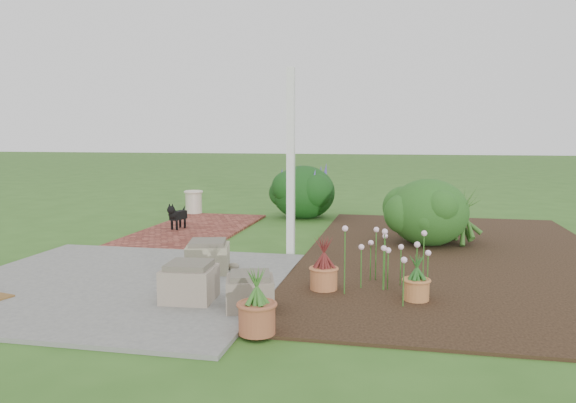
% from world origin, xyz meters
% --- Properties ---
extents(ground, '(80.00, 80.00, 0.00)m').
position_xyz_m(ground, '(0.00, 0.00, 0.00)').
color(ground, '#325F1E').
rests_on(ground, ground).
extents(concrete_patio, '(3.50, 3.50, 0.04)m').
position_xyz_m(concrete_patio, '(-1.25, -1.75, 0.02)').
color(concrete_patio, slate).
rests_on(concrete_patio, ground).
extents(brick_path, '(1.60, 3.50, 0.04)m').
position_xyz_m(brick_path, '(-1.70, 1.75, 0.02)').
color(brick_path, maroon).
rests_on(brick_path, ground).
extents(garden_bed, '(4.00, 7.00, 0.03)m').
position_xyz_m(garden_bed, '(2.50, 0.50, 0.01)').
color(garden_bed, black).
rests_on(garden_bed, ground).
extents(veranda_post, '(0.10, 0.10, 2.50)m').
position_xyz_m(veranda_post, '(0.30, 0.10, 1.25)').
color(veranda_post, white).
rests_on(veranda_post, ground).
extents(stone_trough_near, '(0.53, 0.53, 0.29)m').
position_xyz_m(stone_trough_near, '(0.43, -2.37, 0.18)').
color(stone_trough_near, '#706A57').
rests_on(stone_trough_near, concrete_patio).
extents(stone_trough_mid, '(0.51, 0.51, 0.32)m').
position_xyz_m(stone_trough_mid, '(-0.22, -2.23, 0.20)').
color(stone_trough_mid, '#7E6E5D').
rests_on(stone_trough_mid, concrete_patio).
extents(stone_trough_far, '(0.58, 0.58, 0.32)m').
position_xyz_m(stone_trough_far, '(-0.43, -1.13, 0.20)').
color(stone_trough_far, gray).
rests_on(stone_trough_far, concrete_patio).
extents(black_dog, '(0.22, 0.47, 0.41)m').
position_xyz_m(black_dog, '(-1.96, 1.57, 0.29)').
color(black_dog, black).
rests_on(black_dog, brick_path).
extents(cream_ceramic_urn, '(0.37, 0.37, 0.44)m').
position_xyz_m(cream_ceramic_urn, '(-2.41, 3.48, 0.26)').
color(cream_ceramic_urn, beige).
rests_on(cream_ceramic_urn, brick_path).
extents(evergreen_shrub, '(1.40, 1.40, 0.99)m').
position_xyz_m(evergreen_shrub, '(2.14, 1.19, 0.52)').
color(evergreen_shrub, '#123B0E').
rests_on(evergreen_shrub, garden_bed).
extents(agapanthus_clump_back, '(1.41, 1.41, 0.96)m').
position_xyz_m(agapanthus_clump_back, '(2.53, 1.30, 0.51)').
color(agapanthus_clump_back, '#0B3812').
rests_on(agapanthus_clump_back, garden_bed).
extents(agapanthus_clump_front, '(1.11, 1.11, 0.91)m').
position_xyz_m(agapanthus_clump_front, '(2.24, 2.17, 0.49)').
color(agapanthus_clump_front, '#123C0D').
rests_on(agapanthus_clump_front, garden_bed).
extents(pink_flower_patch, '(1.10, 1.10, 0.69)m').
position_xyz_m(pink_flower_patch, '(1.68, -1.51, 0.37)').
color(pink_flower_patch, '#113D0F').
rests_on(pink_flower_patch, garden_bed).
extents(terracotta_pot_bronze, '(0.30, 0.30, 0.23)m').
position_xyz_m(terracotta_pot_bronze, '(0.99, -1.56, 0.14)').
color(terracotta_pot_bronze, '#B3693C').
rests_on(terracotta_pot_bronze, garden_bed).
extents(terracotta_pot_small_left, '(0.28, 0.28, 0.21)m').
position_xyz_m(terracotta_pot_small_left, '(1.92, -1.75, 0.13)').
color(terracotta_pot_small_left, '#B4703D').
rests_on(terracotta_pot_small_left, garden_bed).
extents(terracotta_pot_small_right, '(0.38, 0.38, 0.25)m').
position_xyz_m(terracotta_pot_small_right, '(0.65, -2.97, 0.16)').
color(terracotta_pot_small_right, '#995033').
rests_on(terracotta_pot_small_right, garden_bed).
extents(purple_flowering_bush, '(1.48, 1.48, 1.06)m').
position_xyz_m(purple_flowering_bush, '(-0.16, 3.61, 0.53)').
color(purple_flowering_bush, black).
rests_on(purple_flowering_bush, ground).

